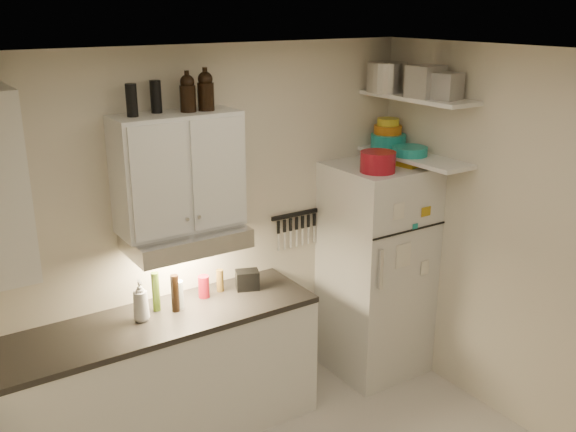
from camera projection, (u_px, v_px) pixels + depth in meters
ceiling at (350, 57)px, 2.92m from camera, size 3.20×3.00×0.02m
back_wall at (211, 233)px, 4.53m from camera, size 3.20×0.02×2.60m
left_wall at (15, 419)px, 2.50m from camera, size 0.02×3.00×2.60m
right_wall at (538, 253)px, 4.17m from camera, size 0.02×3.00×2.60m
base_cabinet at (163, 383)px, 4.27m from camera, size 2.10×0.60×0.88m
countertop at (159, 321)px, 4.13m from camera, size 2.10×0.62×0.04m
upper_cabinet at (178, 172)px, 4.08m from camera, size 0.80×0.33×0.75m
range_hood at (186, 239)px, 4.16m from camera, size 0.76×0.46×0.12m
fridge at (376, 270)px, 5.05m from camera, size 0.70×0.68×1.70m
shelf_hi at (418, 97)px, 4.62m from camera, size 0.30×0.95×0.03m
shelf_lo at (414, 157)px, 4.76m from camera, size 0.30×0.95×0.03m
knife_strip at (295, 214)px, 4.87m from camera, size 0.42×0.02×0.03m
dutch_oven at (378, 162)px, 4.56m from camera, size 0.27×0.27×0.15m
book_stack at (407, 160)px, 4.76m from camera, size 0.21×0.24×0.07m
spice_jar at (403, 160)px, 4.73m from camera, size 0.07×0.07×0.09m
stock_pot at (387, 77)px, 4.79m from camera, size 0.34×0.34×0.22m
tin_a at (426, 82)px, 4.48m from camera, size 0.24×0.22×0.22m
tin_b at (446, 86)px, 4.39m from camera, size 0.21×0.21×0.18m
bowl_teal at (388, 141)px, 4.98m from camera, size 0.27×0.27×0.11m
bowl_orange at (388, 129)px, 4.97m from camera, size 0.22×0.22×0.07m
bowl_yellow at (388, 122)px, 4.95m from camera, size 0.17×0.17×0.05m
plates at (410, 151)px, 4.73m from camera, size 0.31×0.31×0.07m
growler_a at (188, 93)px, 3.96m from camera, size 0.10×0.10×0.24m
growler_b at (206, 91)px, 4.02m from camera, size 0.12×0.12×0.25m
thermos_a at (156, 97)px, 3.93m from camera, size 0.08×0.08×0.20m
thermos_b at (132, 100)px, 3.80m from camera, size 0.07×0.07×0.20m
soap_bottle at (140, 298)px, 4.05m from camera, size 0.13×0.13×0.30m
pepper_mill at (220, 280)px, 4.49m from camera, size 0.06×0.06×0.16m
oil_bottle at (156, 292)px, 4.19m from camera, size 0.05×0.05×0.27m
vinegar_bottle at (175, 293)px, 4.18m from camera, size 0.07×0.07×0.25m
clear_bottle at (179, 295)px, 4.22m from camera, size 0.08×0.08×0.20m
red_jar at (204, 287)px, 4.39m from camera, size 0.09×0.09×0.15m
caddy at (247, 280)px, 4.53m from camera, size 0.19×0.16×0.14m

